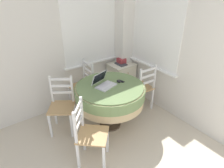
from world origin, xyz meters
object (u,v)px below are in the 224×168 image
Objects in this scene: round_dining_table at (110,94)px; storage_box at (121,61)px; laptop at (104,83)px; corner_cabinet at (121,79)px; computer_mouse at (119,81)px; dining_chair_near_right_window at (142,88)px; book_on_cabinet at (121,64)px; dining_chair_near_back_window at (83,86)px; dining_chair_camera_near at (89,135)px; cell_phone at (121,81)px; dining_chair_left_flank at (62,106)px.

storage_box is (0.84, 0.76, 0.11)m from round_dining_table.
laptop is 0.55× the size of corner_cabinet.
computer_mouse reaches higher than round_dining_table.
dining_chair_near_right_window is 3.94× the size of book_on_cabinet.
storage_box is at bearing -0.08° from dining_chair_near_back_window.
dining_chair_near_right_window is (0.83, -0.01, -0.36)m from laptop.
dining_chair_near_right_window is 1.34× the size of corner_cabinet.
storage_box is (0.01, 0.01, 0.39)m from corner_cabinet.
dining_chair_near_back_window is 1.00× the size of dining_chair_camera_near.
corner_cabinet is at bearing 33.98° from book_on_cabinet.
dining_chair_near_back_window is at bearing 111.90° from cell_phone.
dining_chair_left_flank is at bearing -147.58° from dining_chair_near_back_window.
round_dining_table is 0.79m from dining_chair_near_back_window.
round_dining_table is 8.64× the size of cell_phone.
round_dining_table is at bearing -84.81° from dining_chair_near_back_window.
dining_chair_near_back_window is (-0.30, 0.75, -0.32)m from cell_phone.
dining_chair_near_back_window reaches higher than cell_phone.
storage_box reaches higher than corner_cabinet.
dining_chair_camera_near is (-0.65, -0.44, -0.18)m from round_dining_table.
book_on_cabinet is at bearing 38.81° from dining_chair_camera_near.
book_on_cabinet is at bearing 51.22° from cell_phone.
dining_chair_camera_near is at bearing -141.09° from storage_box.
computer_mouse is 0.98m from dining_chair_left_flank.
round_dining_table is 0.27m from cell_phone.
dining_chair_near_right_window is 0.77m from storage_box.
storage_box reaches higher than cell_phone.
dining_chair_near_back_window is (-0.07, 0.76, -0.18)m from round_dining_table.
dining_chair_left_flank is 1.52m from book_on_cabinet.
laptop is 0.41× the size of dining_chair_left_flank.
laptop is 1.15m from storage_box.
dining_chair_left_flank is at bearing 166.81° from dining_chair_near_right_window.
cell_phone reaches higher than round_dining_table.
cell_phone is (0.23, 0.02, 0.15)m from round_dining_table.
computer_mouse is (0.25, -0.06, -0.02)m from laptop.
dining_chair_near_back_window is 1.00× the size of dining_chair_left_flank.
corner_cabinet is (1.49, 0.36, -0.10)m from dining_chair_left_flank.
cell_phone is at bearing 4.40° from round_dining_table.
dining_chair_near_right_window reaches higher than storage_box.
cell_phone is (0.05, 0.01, -0.02)m from computer_mouse.
storage_box is at bearing 42.25° from round_dining_table.
dining_chair_left_flank reaches higher than round_dining_table.
laptop is at bearing 136.66° from round_dining_table.
dining_chair_near_right_window is at bearing -0.92° from laptop.
round_dining_table is at bearing -138.05° from corner_cabinet.
dining_chair_near_right_window is at bearing 3.81° from cell_phone.
cell_phone is 0.96m from storage_box.
round_dining_table is at bearing -137.75° from storage_box.
corner_cabinet is at bearing 37.05° from laptop.
round_dining_table is 0.24m from computer_mouse.
round_dining_table is at bearing -176.01° from dining_chair_near_right_window.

